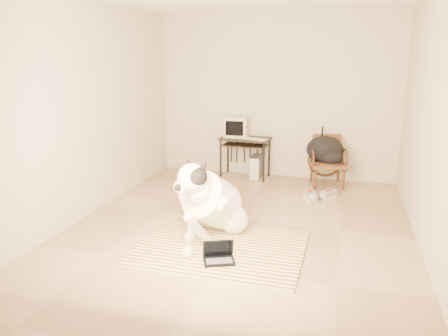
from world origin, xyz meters
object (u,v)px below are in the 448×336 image
at_px(dog, 212,203).
at_px(backpack, 326,151).
at_px(pc_tower, 256,167).
at_px(rattan_chair, 327,161).
at_px(computer_desk, 245,144).
at_px(crt_monitor, 237,127).
at_px(laptop, 219,256).

relative_size(dog, backpack, 2.40).
distance_m(pc_tower, rattan_chair, 1.20).
bearing_deg(computer_desk, pc_tower, 8.44).
bearing_deg(crt_monitor, pc_tower, -7.08).
height_order(laptop, pc_tower, pc_tower).
bearing_deg(computer_desk, laptop, -81.60).
distance_m(crt_monitor, rattan_chair, 1.59).
xyz_separation_m(dog, computer_desk, (-0.20, 2.54, 0.18)).
relative_size(laptop, pc_tower, 0.90).
bearing_deg(backpack, laptop, -105.76).
bearing_deg(laptop, backpack, 74.24).
bearing_deg(pc_tower, computer_desk, -171.56).
height_order(dog, backpack, dog).
xyz_separation_m(laptop, pc_tower, (-0.28, 3.19, 0.11)).
bearing_deg(laptop, computer_desk, 98.40).
relative_size(computer_desk, backpack, 1.46).
distance_m(computer_desk, crt_monitor, 0.32).
bearing_deg(laptop, rattan_chair, 73.80).
height_order(dog, rattan_chair, dog).
bearing_deg(computer_desk, rattan_chair, -3.74).
xyz_separation_m(pc_tower, backpack, (1.14, -0.13, 0.37)).
xyz_separation_m(computer_desk, crt_monitor, (-0.16, 0.07, 0.27)).
height_order(laptop, crt_monitor, crt_monitor).
relative_size(pc_tower, backpack, 0.71).
relative_size(computer_desk, rattan_chair, 1.06).
bearing_deg(rattan_chair, laptop, -106.20).
distance_m(dog, rattan_chair, 2.71).
bearing_deg(backpack, computer_desk, 175.50).
bearing_deg(pc_tower, dog, -89.63).
bearing_deg(backpack, crt_monitor, 173.28).
bearing_deg(dog, backpack, 65.19).
relative_size(dog, laptop, 3.76).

